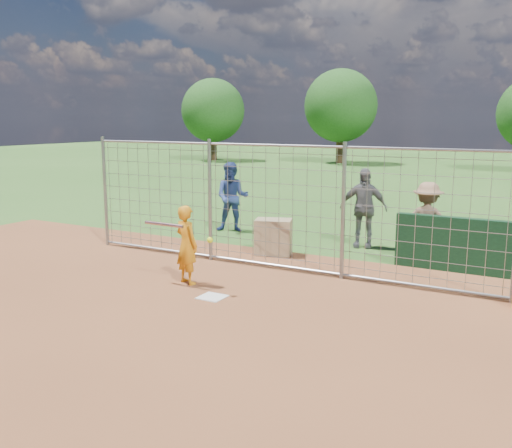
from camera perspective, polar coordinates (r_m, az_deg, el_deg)
The scene contains 11 objects.
ground at distance 10.02m, azimuth -3.77°, elevation -7.06°, with size 100.00×100.00×0.00m, color #2D591E.
infield_dirt at distance 7.84m, azimuth -16.12°, elevation -12.57°, with size 18.00×18.00×0.00m, color brown.
home_plate at distance 9.85m, azimuth -4.41°, elevation -7.31°, with size 0.43×0.43×0.02m, color silver.
dugout_wall at distance 11.99m, azimuth 19.88°, elevation -2.01°, with size 2.60×0.20×1.10m, color #11381E.
batter at distance 10.55m, azimuth -6.95°, elevation -2.08°, with size 0.54×0.35×1.47m, color orange.
bystander_a at distance 15.35m, azimuth -2.40°, elevation 2.70°, with size 0.91×0.71×1.87m, color navy.
bystander_b at distance 13.67m, azimuth 10.68°, elevation 1.60°, with size 1.11×0.46×1.89m, color #5A5A5F.
bystander_c at distance 12.61m, azimuth 16.73°, elevation 0.18°, with size 1.10×0.63×1.71m, color #936C50.
equipment_bin at distance 12.80m, azimuth 1.75°, elevation -1.30°, with size 0.80×0.55×0.80m, color tan.
equipment_in_play at distance 10.32m, azimuth -8.15°, elevation -0.40°, with size 1.55×0.18×0.25m.
backstop_fence at distance 11.41m, azimuth 1.64°, elevation 1.63°, with size 9.08×0.08×2.60m.
Camera 1 is at (5.24, -7.98, 3.02)m, focal length 40.00 mm.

